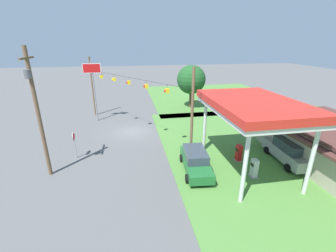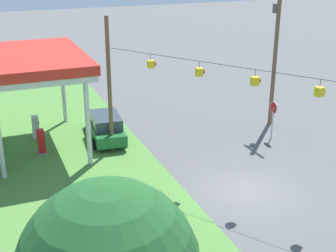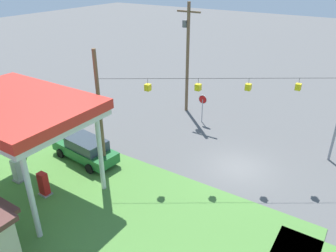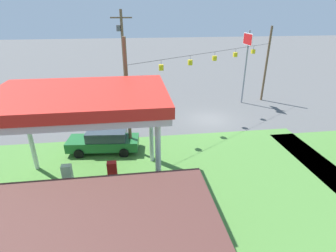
% 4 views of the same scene
% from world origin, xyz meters
% --- Properties ---
extents(ground_plane, '(160.00, 160.00, 0.00)m').
position_xyz_m(ground_plane, '(0.00, 0.00, 0.00)').
color(ground_plane, '#565656').
extents(grass_verge_opposite_corner, '(24.00, 24.00, 0.04)m').
position_xyz_m(grass_verge_opposite_corner, '(-16.00, 16.00, 0.02)').
color(grass_verge_opposite_corner, '#4C7F38').
rests_on(grass_verge_opposite_corner, ground).
extents(gas_station_canopy, '(9.00, 6.11, 5.86)m').
position_xyz_m(gas_station_canopy, '(9.93, 9.05, 5.32)').
color(gas_station_canopy, silver).
rests_on(gas_station_canopy, ground).
extents(fuel_pump_near, '(0.71, 0.56, 1.53)m').
position_xyz_m(fuel_pump_near, '(8.64, 9.05, 0.72)').
color(fuel_pump_near, gray).
rests_on(fuel_pump_near, ground).
extents(fuel_pump_far, '(0.71, 0.56, 1.53)m').
position_xyz_m(fuel_pump_far, '(11.21, 9.05, 0.72)').
color(fuel_pump_far, gray).
rests_on(fuel_pump_far, ground).
extents(car_at_pumps_front, '(5.26, 2.47, 1.72)m').
position_xyz_m(car_at_pumps_front, '(9.44, 4.88, 0.90)').
color(car_at_pumps_front, '#1E602D').
rests_on(car_at_pumps_front, ground).
extents(car_at_pumps_rear, '(5.28, 2.31, 2.07)m').
position_xyz_m(car_at_pumps_rear, '(9.50, 13.23, 1.05)').
color(car_at_pumps_rear, '#9E9EA3').
rests_on(car_at_pumps_rear, ground).
extents(stop_sign_roadside, '(0.80, 0.08, 2.50)m').
position_xyz_m(stop_sign_roadside, '(5.54, -5.12, 1.81)').
color(stop_sign_roadside, '#99999E').
rests_on(stop_sign_roadside, ground).
extents(stop_sign_overhead, '(0.22, 2.18, 7.75)m').
position_xyz_m(stop_sign_overhead, '(-4.87, -4.43, 5.51)').
color(stop_sign_overhead, gray).
rests_on(stop_sign_overhead, ground).
extents(utility_pole_main, '(2.20, 0.44, 9.71)m').
position_xyz_m(utility_pole_main, '(8.03, -6.64, 5.43)').
color(utility_pole_main, brown).
rests_on(utility_pole_main, ground).
extents(signal_span_gantry, '(15.37, 10.24, 8.12)m').
position_xyz_m(signal_span_gantry, '(-0.00, -0.01, 4.51)').
color(signal_span_gantry, brown).
rests_on(signal_span_gantry, ground).
extents(tree_west_verge, '(4.45, 4.45, 6.67)m').
position_xyz_m(tree_west_verge, '(-9.04, 9.57, 4.43)').
color(tree_west_verge, '#4C3828').
rests_on(tree_west_verge, ground).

